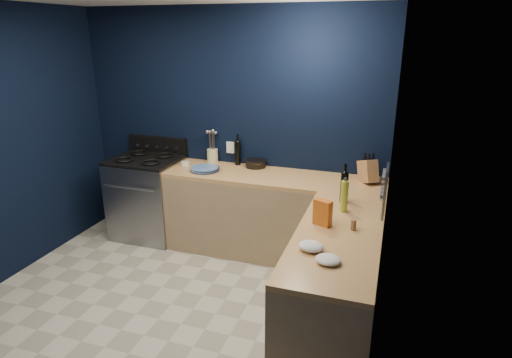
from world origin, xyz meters
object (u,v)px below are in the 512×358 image
at_px(knife_block, 368,171).
at_px(gas_range, 148,198).
at_px(plate_stack, 205,169).
at_px(utensil_crock, 213,156).
at_px(crouton_bag, 323,213).

bearing_deg(knife_block, gas_range, 149.62).
distance_m(plate_stack, utensil_crock, 0.33).
bearing_deg(utensil_crock, gas_range, -159.58).
height_order(utensil_crock, knife_block, knife_block).
distance_m(gas_range, utensil_crock, 0.93).
xyz_separation_m(gas_range, utensil_crock, (0.73, 0.27, 0.52)).
bearing_deg(plate_stack, crouton_bag, -33.79).
bearing_deg(knife_block, crouton_bag, -135.53).
height_order(gas_range, knife_block, knife_block).
distance_m(utensil_crock, crouton_bag, 1.98).
height_order(plate_stack, crouton_bag, crouton_bag).
bearing_deg(plate_stack, utensil_crock, 98.39).
relative_size(gas_range, utensil_crock, 5.98).
height_order(plate_stack, knife_block, knife_block).
bearing_deg(plate_stack, knife_block, 5.84).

